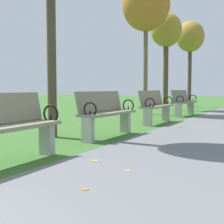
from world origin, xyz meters
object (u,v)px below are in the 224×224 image
(park_bench_4, at_px, (156,106))
(park_bench_3, at_px, (106,112))
(park_bench_2, at_px, (5,126))
(tree_5, at_px, (190,38))
(tree_3, at_px, (146,5))
(tree_4, at_px, (166,32))
(park_bench_5, at_px, (184,102))

(park_bench_4, bearing_deg, park_bench_3, -90.00)
(park_bench_2, relative_size, tree_5, 0.37)
(tree_3, bearing_deg, park_bench_3, -75.71)
(tree_4, bearing_deg, park_bench_5, -58.86)
(park_bench_4, xyz_separation_m, tree_5, (-1.05, 7.72, 2.98))
(tree_5, bearing_deg, park_bench_3, -84.28)
(park_bench_2, height_order, tree_3, tree_3)
(park_bench_4, bearing_deg, tree_4, 105.76)
(park_bench_2, distance_m, park_bench_5, 8.22)
(tree_3, distance_m, tree_5, 5.07)
(tree_5, bearing_deg, park_bench_5, -77.86)
(park_bench_4, relative_size, tree_3, 0.32)
(park_bench_2, relative_size, tree_4, 0.38)
(park_bench_3, bearing_deg, tree_5, 95.72)
(tree_3, relative_size, tree_5, 1.15)
(park_bench_5, height_order, tree_4, tree_4)
(park_bench_3, height_order, park_bench_4, same)
(tree_3, xyz_separation_m, tree_4, (-0.10, 2.61, -0.55))
(park_bench_3, relative_size, tree_5, 0.37)
(park_bench_2, height_order, tree_5, tree_5)
(park_bench_4, distance_m, tree_5, 8.34)
(park_bench_3, bearing_deg, park_bench_4, 90.00)
(tree_3, bearing_deg, tree_4, 92.12)
(park_bench_2, xyz_separation_m, park_bench_4, (-0.00, 5.40, 0.00))
(park_bench_4, xyz_separation_m, tree_4, (-1.50, 5.30, 2.93))
(park_bench_2, height_order, tree_4, tree_4)
(park_bench_4, bearing_deg, park_bench_5, 90.00)
(tree_4, height_order, tree_5, tree_5)
(park_bench_3, distance_m, tree_4, 8.74)
(park_bench_3, xyz_separation_m, tree_4, (-1.50, 8.10, 2.93))
(park_bench_5, relative_size, tree_5, 0.38)
(park_bench_2, bearing_deg, tree_5, 94.59)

